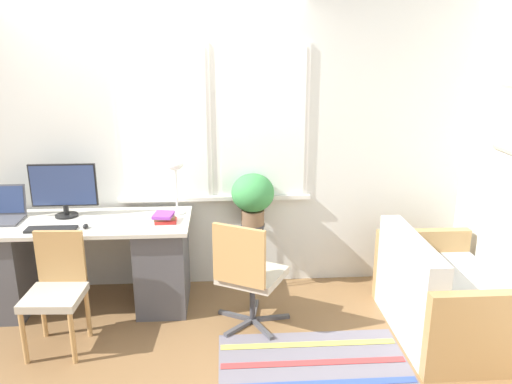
{
  "coord_description": "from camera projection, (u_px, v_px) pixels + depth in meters",
  "views": [
    {
      "loc": [
        0.57,
        -3.55,
        2.16
      ],
      "look_at": [
        0.81,
        0.17,
        1.04
      ],
      "focal_mm": 35.0,
      "sensor_mm": 36.0,
      "label": 1
    }
  ],
  "objects": [
    {
      "name": "desk_lamp",
      "position": [
        175.0,
        172.0,
        4.13
      ],
      "size": [
        0.13,
        0.13,
        0.47
      ],
      "color": "white",
      "rests_on": "desk"
    },
    {
      "name": "office_chair_swivel",
      "position": [
        248.0,
        274.0,
        3.82
      ],
      "size": [
        0.61,
        0.62,
        0.89
      ],
      "rotation": [
        0.0,
        0.0,
        2.64
      ],
      "color": "#47474C",
      "rests_on": "ground_plane"
    },
    {
      "name": "keyboard",
      "position": [
        51.0,
        229.0,
        3.84
      ],
      "size": [
        0.38,
        0.12,
        0.02
      ],
      "color": "black",
      "rests_on": "desk"
    },
    {
      "name": "mouse",
      "position": [
        86.0,
        226.0,
        3.88
      ],
      "size": [
        0.04,
        0.07,
        0.03
      ],
      "color": "black",
      "rests_on": "desk"
    },
    {
      "name": "desk_chair_wooden",
      "position": [
        56.0,
        288.0,
        3.59
      ],
      "size": [
        0.41,
        0.42,
        0.85
      ],
      "rotation": [
        0.0,
        0.0,
        -0.05
      ],
      "color": "#B2844C",
      "rests_on": "ground_plane"
    },
    {
      "name": "book_stack",
      "position": [
        164.0,
        218.0,
        4.02
      ],
      "size": [
        0.2,
        0.19,
        0.07
      ],
      "color": "red",
      "rests_on": "desk"
    },
    {
      "name": "desk",
      "position": [
        85.0,
        262.0,
        4.15
      ],
      "size": [
        1.77,
        0.67,
        0.77
      ],
      "color": "beige",
      "rests_on": "ground_plane"
    },
    {
      "name": "wall_back_with_window",
      "position": [
        161.0,
        139.0,
        4.31
      ],
      "size": [
        9.0,
        0.12,
        2.7
      ],
      "color": "silver",
      "rests_on": "ground_plane"
    },
    {
      "name": "potted_plant",
      "position": [
        253.0,
        195.0,
        4.33
      ],
      "size": [
        0.37,
        0.37,
        0.46
      ],
      "color": "brown",
      "rests_on": "plant_stand"
    },
    {
      "name": "ground_plane",
      "position": [
        157.0,
        324.0,
        3.98
      ],
      "size": [
        14.0,
        14.0,
        0.0
      ],
      "primitive_type": "plane",
      "color": "brown"
    },
    {
      "name": "couch_loveseat",
      "position": [
        443.0,
        299.0,
        3.81
      ],
      "size": [
        0.8,
        1.2,
        0.79
      ],
      "rotation": [
        0.0,
        0.0,
        1.57
      ],
      "color": "beige",
      "rests_on": "ground_plane"
    },
    {
      "name": "floor_rug_striped",
      "position": [
        314.0,
        363.0,
        3.49
      ],
      "size": [
        1.33,
        0.78,
        0.01
      ],
      "color": "slate",
      "rests_on": "ground_plane"
    },
    {
      "name": "monitor",
      "position": [
        64.0,
        188.0,
        4.09
      ],
      "size": [
        0.54,
        0.19,
        0.45
      ],
      "color": "black",
      "rests_on": "desk"
    },
    {
      "name": "plant_stand",
      "position": [
        253.0,
        234.0,
        4.43
      ],
      "size": [
        0.21,
        0.21,
        0.62
      ],
      "color": "#333338",
      "rests_on": "ground_plane"
    },
    {
      "name": "laptop",
      "position": [
        2.0,
        213.0,
        4.06
      ],
      "size": [
        0.32,
        0.3,
        0.27
      ],
      "color": "#4C4C51",
      "rests_on": "desk"
    }
  ]
}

